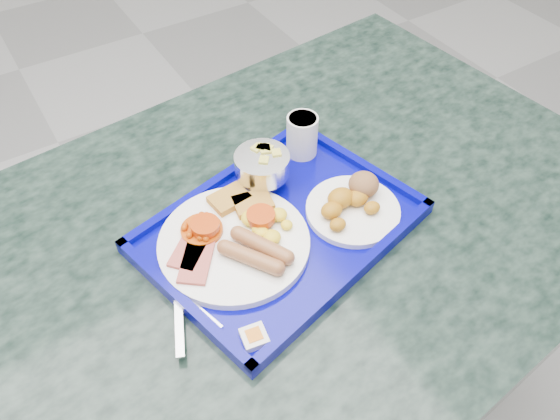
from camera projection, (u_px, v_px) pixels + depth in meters
name	position (u px, v px, depth m)	size (l,w,h in m)	color
floor	(191.00, 392.00, 1.61)	(6.00, 6.00, 0.00)	gray
table	(283.00, 289.00, 1.13)	(1.40, 1.01, 0.82)	gray
tray	(280.00, 228.00, 0.95)	(0.51, 0.43, 0.03)	#03038C
main_plate	(236.00, 238.00, 0.91)	(0.25, 0.25, 0.04)	white
bread_plate	(353.00, 203.00, 0.95)	(0.17, 0.17, 0.05)	white
fruit_bowl	(262.00, 165.00, 0.98)	(0.10, 0.10, 0.07)	silver
juice_cup	(302.00, 134.00, 1.04)	(0.06, 0.06, 0.08)	white
spoon	(184.00, 270.00, 0.87)	(0.07, 0.18, 0.01)	silver
knife	(178.00, 303.00, 0.83)	(0.01, 0.18, 0.00)	silver
jam_packet	(254.00, 337.00, 0.79)	(0.04, 0.04, 0.01)	white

